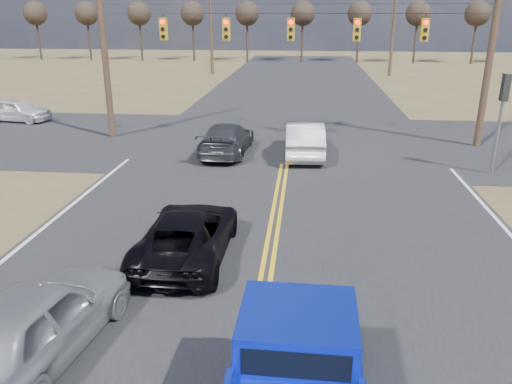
# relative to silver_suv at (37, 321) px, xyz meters

# --- Properties ---
(road_main) EXTENTS (14.00, 120.00, 0.02)m
(road_main) POSITION_rel_silver_suv_xyz_m (3.91, 8.85, -0.76)
(road_main) COLOR #28282B
(road_main) RESTS_ON ground
(road_cross) EXTENTS (120.00, 12.00, 0.02)m
(road_cross) POSITION_rel_silver_suv_xyz_m (3.91, 16.85, -0.76)
(road_cross) COLOR #28282B
(road_cross) RESTS_ON ground
(signal_gantry) EXTENTS (19.60, 4.83, 10.00)m
(signal_gantry) POSITION_rel_silver_suv_xyz_m (4.41, 16.64, 4.31)
(signal_gantry) COLOR #473323
(signal_gantry) RESTS_ON ground
(utility_poles) EXTENTS (19.60, 58.32, 10.00)m
(utility_poles) POSITION_rel_silver_suv_xyz_m (3.91, 15.85, 4.47)
(utility_poles) COLOR #473323
(utility_poles) RESTS_ON ground
(treeline) EXTENTS (87.00, 117.80, 7.40)m
(treeline) POSITION_rel_silver_suv_xyz_m (3.91, 25.81, 4.95)
(treeline) COLOR #33261C
(treeline) RESTS_ON ground
(silver_suv) EXTENTS (2.38, 4.65, 1.51)m
(silver_suv) POSITION_rel_silver_suv_xyz_m (0.00, 0.00, 0.00)
(silver_suv) COLOR #95979C
(silver_suv) RESTS_ON ground
(black_suv) EXTENTS (2.16, 4.63, 1.28)m
(black_suv) POSITION_rel_silver_suv_xyz_m (1.80, 4.22, -0.12)
(black_suv) COLOR black
(black_suv) RESTS_ON ground
(white_car_queue) EXTENTS (1.79, 4.72, 1.54)m
(white_car_queue) POSITION_rel_silver_suv_xyz_m (4.71, 14.35, 0.01)
(white_car_queue) COLOR silver
(white_car_queue) RESTS_ON ground
(dgrey_car_queue) EXTENTS (2.14, 4.85, 1.38)m
(dgrey_car_queue) POSITION_rel_silver_suv_xyz_m (1.23, 14.35, -0.07)
(dgrey_car_queue) COLOR #393A3F
(dgrey_car_queue) RESTS_ON ground
(cross_car_west) EXTENTS (2.08, 4.09, 1.34)m
(cross_car_west) POSITION_rel_silver_suv_xyz_m (-12.08, 20.14, -0.09)
(cross_car_west) COLOR silver
(cross_car_west) RESTS_ON ground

